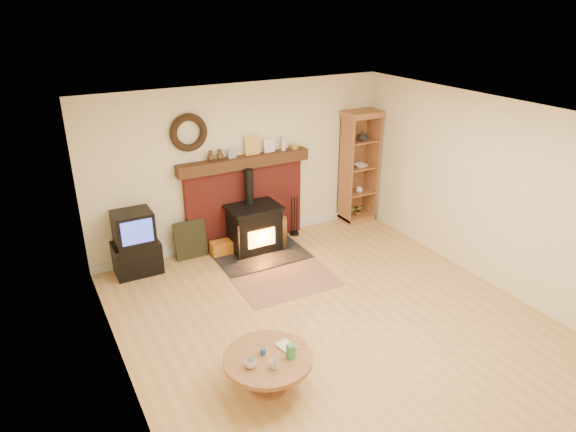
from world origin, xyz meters
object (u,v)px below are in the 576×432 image
tv_unit (136,244)px  coffee_table (268,363)px  curio_cabinet (358,167)px  wood_stove (255,229)px

tv_unit → coffee_table: size_ratio=1.05×
tv_unit → curio_cabinet: curio_cabinet is taller
wood_stove → coffee_table: 3.18m
curio_cabinet → coffee_table: bearing=-136.6°
tv_unit → coffee_table: 3.19m
wood_stove → tv_unit: bearing=174.0°
tv_unit → curio_cabinet: size_ratio=0.48×
curio_cabinet → coffee_table: (-3.40, -3.21, -0.68)m
wood_stove → curio_cabinet: (2.17, 0.28, 0.63)m
wood_stove → curio_cabinet: 2.28m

